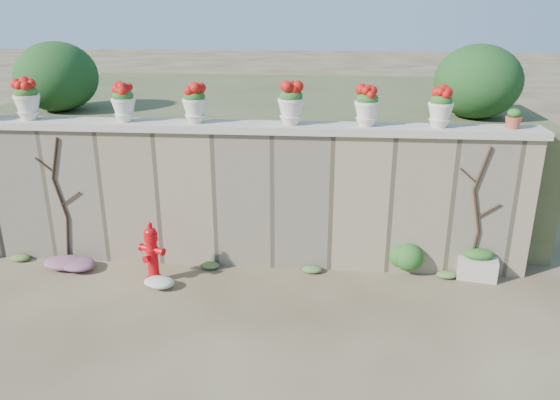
# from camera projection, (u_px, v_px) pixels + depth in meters

# --- Properties ---
(ground) EXTENTS (80.00, 80.00, 0.00)m
(ground) POSITION_uv_depth(u_px,v_px,m) (225.00, 327.00, 6.55)
(ground) COLOR #493924
(ground) RESTS_ON ground
(stone_wall) EXTENTS (8.00, 0.40, 2.00)m
(stone_wall) POSITION_uv_depth(u_px,v_px,m) (245.00, 198.00, 7.90)
(stone_wall) COLOR gray
(stone_wall) RESTS_ON ground
(wall_cap) EXTENTS (8.10, 0.52, 0.10)m
(wall_cap) POSITION_uv_depth(u_px,v_px,m) (244.00, 127.00, 7.54)
(wall_cap) COLOR beige
(wall_cap) RESTS_ON stone_wall
(raised_fill) EXTENTS (9.00, 6.00, 2.00)m
(raised_fill) POSITION_uv_depth(u_px,v_px,m) (269.00, 145.00, 10.90)
(raised_fill) COLOR #384C23
(raised_fill) RESTS_ON ground
(back_shrub_left) EXTENTS (1.30, 1.30, 1.10)m
(back_shrub_left) POSITION_uv_depth(u_px,v_px,m) (57.00, 77.00, 8.75)
(back_shrub_left) COLOR #143814
(back_shrub_left) RESTS_ON raised_fill
(back_shrub_right) EXTENTS (1.30, 1.30, 1.10)m
(back_shrub_right) POSITION_uv_depth(u_px,v_px,m) (478.00, 82.00, 8.22)
(back_shrub_right) COLOR #143814
(back_shrub_right) RESTS_ON raised_fill
(vine_left) EXTENTS (0.60, 0.04, 1.91)m
(vine_left) POSITION_uv_depth(u_px,v_px,m) (61.00, 199.00, 7.91)
(vine_left) COLOR black
(vine_left) RESTS_ON ground
(vine_right) EXTENTS (0.60, 0.04, 1.91)m
(vine_right) POSITION_uv_depth(u_px,v_px,m) (477.00, 211.00, 7.43)
(vine_right) COLOR black
(vine_right) RESTS_ON ground
(fire_hydrant) EXTENTS (0.38, 0.27, 0.88)m
(fire_hydrant) POSITION_uv_depth(u_px,v_px,m) (152.00, 253.00, 7.47)
(fire_hydrant) COLOR red
(fire_hydrant) RESTS_ON ground
(planter_box) EXTENTS (0.58, 0.41, 0.44)m
(planter_box) POSITION_uv_depth(u_px,v_px,m) (477.00, 264.00, 7.67)
(planter_box) COLOR beige
(planter_box) RESTS_ON ground
(green_shrub) EXTENTS (0.64, 0.58, 0.61)m
(green_shrub) POSITION_uv_depth(u_px,v_px,m) (401.00, 255.00, 7.72)
(green_shrub) COLOR #1E5119
(green_shrub) RESTS_ON ground
(magenta_clump) EXTENTS (0.80, 0.54, 0.21)m
(magenta_clump) POSITION_uv_depth(u_px,v_px,m) (72.00, 263.00, 7.93)
(magenta_clump) COLOR #AC228D
(magenta_clump) RESTS_ON ground
(white_flowers) EXTENTS (0.54, 0.43, 0.19)m
(white_flowers) POSITION_uv_depth(u_px,v_px,m) (164.00, 281.00, 7.44)
(white_flowers) COLOR white
(white_flowers) RESTS_ON ground
(urn_pot_0) EXTENTS (0.36, 0.36, 0.57)m
(urn_pot_0) POSITION_uv_depth(u_px,v_px,m) (27.00, 100.00, 7.68)
(urn_pot_0) COLOR beige
(urn_pot_0) RESTS_ON wall_cap
(urn_pot_1) EXTENTS (0.33, 0.33, 0.52)m
(urn_pot_1) POSITION_uv_depth(u_px,v_px,m) (124.00, 103.00, 7.57)
(urn_pot_1) COLOR beige
(urn_pot_1) RESTS_ON wall_cap
(urn_pot_2) EXTENTS (0.34, 0.34, 0.53)m
(urn_pot_2) POSITION_uv_depth(u_px,v_px,m) (195.00, 104.00, 7.49)
(urn_pot_2) COLOR beige
(urn_pot_2) RESTS_ON wall_cap
(urn_pot_3) EXTENTS (0.36, 0.36, 0.57)m
(urn_pot_3) POSITION_uv_depth(u_px,v_px,m) (291.00, 104.00, 7.37)
(urn_pot_3) COLOR beige
(urn_pot_3) RESTS_ON wall_cap
(urn_pot_4) EXTENTS (0.34, 0.34, 0.53)m
(urn_pot_4) POSITION_uv_depth(u_px,v_px,m) (367.00, 106.00, 7.30)
(urn_pot_4) COLOR beige
(urn_pot_4) RESTS_ON wall_cap
(urn_pot_5) EXTENTS (0.33, 0.33, 0.52)m
(urn_pot_5) POSITION_uv_depth(u_px,v_px,m) (441.00, 108.00, 7.22)
(urn_pot_5) COLOR beige
(urn_pot_5) RESTS_ON wall_cap
(terracotta_pot) EXTENTS (0.21, 0.21, 0.26)m
(terracotta_pot) POSITION_uv_depth(u_px,v_px,m) (513.00, 120.00, 7.19)
(terracotta_pot) COLOR #A64632
(terracotta_pot) RESTS_ON wall_cap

